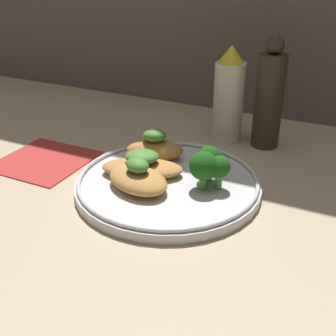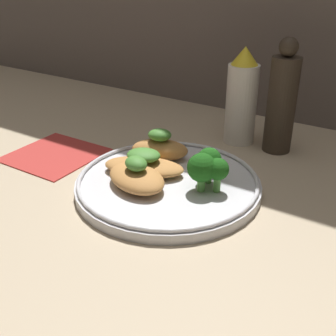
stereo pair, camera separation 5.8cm
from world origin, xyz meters
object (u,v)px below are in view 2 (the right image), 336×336
at_px(pepper_grinder, 282,101).
at_px(sauce_bottle, 242,98).
at_px(plate, 168,183).
at_px(broccoli_bunch, 207,167).

bearing_deg(pepper_grinder, sauce_bottle, 180.00).
distance_m(sauce_bottle, pepper_grinder, 0.07).
height_order(plate, pepper_grinder, pepper_grinder).
xyz_separation_m(plate, sauce_bottle, (0.01, 0.21, 0.07)).
height_order(plate, sauce_bottle, sauce_bottle).
xyz_separation_m(broccoli_bunch, pepper_grinder, (0.03, 0.20, 0.04)).
bearing_deg(pepper_grinder, broccoli_bunch, -97.78).
bearing_deg(sauce_bottle, pepper_grinder, -0.00).
bearing_deg(plate, pepper_grinder, 68.54).
distance_m(plate, broccoli_bunch, 0.07).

